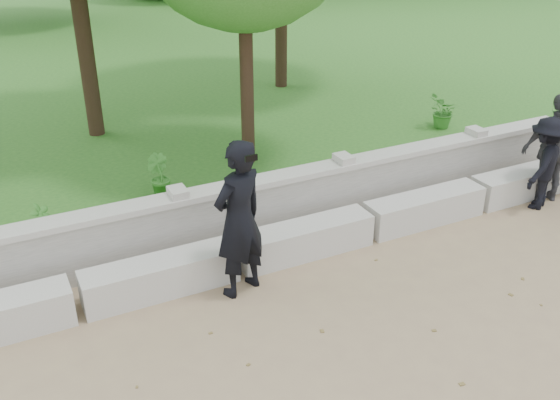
{
  "coord_description": "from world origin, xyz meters",
  "views": [
    {
      "loc": [
        -2.55,
        -4.43,
        4.44
      ],
      "look_at": [
        0.49,
        1.65,
        1.04
      ],
      "focal_mm": 40.0,
      "sensor_mm": 36.0,
      "label": 1
    }
  ],
  "objects": [
    {
      "name": "lawn",
      "position": [
        0.0,
        14.0,
        0.12
      ],
      "size": [
        40.0,
        22.0,
        0.25
      ],
      "primitive_type": "cube",
      "color": "#26581E",
      "rests_on": "ground"
    },
    {
      "name": "shrub_a",
      "position": [
        -2.13,
        3.3,
        0.54
      ],
      "size": [
        0.37,
        0.36,
        0.58
      ],
      "primitive_type": "imported",
      "rotation": [
        0.0,
        0.0,
        0.74
      ],
      "color": "#357828",
      "rests_on": "lawn"
    },
    {
      "name": "shrub_b",
      "position": [
        -0.38,
        3.98,
        0.59
      ],
      "size": [
        0.43,
        0.47,
        0.68
      ],
      "primitive_type": "imported",
      "rotation": [
        0.0,
        0.0,
        2.03
      ],
      "color": "#357828",
      "rests_on": "lawn"
    },
    {
      "name": "visitor_mid",
      "position": [
        4.89,
        1.53,
        0.72
      ],
      "size": [
        1.08,
        0.89,
        1.45
      ],
      "color": "black",
      "rests_on": "ground"
    },
    {
      "name": "ground",
      "position": [
        0.0,
        0.0,
        0.0
      ],
      "size": [
        80.0,
        80.0,
        0.0
      ],
      "primitive_type": "plane",
      "color": "#8F7B58",
      "rests_on": "ground"
    },
    {
      "name": "parapet_wall",
      "position": [
        0.0,
        2.6,
        0.46
      ],
      "size": [
        12.5,
        0.35,
        0.9
      ],
      "color": "#BBB8B0",
      "rests_on": "ground"
    },
    {
      "name": "man_main",
      "position": [
        -0.12,
        1.5,
        0.99
      ],
      "size": [
        0.84,
        0.78,
        1.98
      ],
      "color": "black",
      "rests_on": "ground"
    },
    {
      "name": "visitor_right",
      "position": [
        5.22,
        1.65,
        0.87
      ],
      "size": [
        1.1,
        0.77,
        1.73
      ],
      "color": "#38383C",
      "rests_on": "ground"
    },
    {
      "name": "shrub_c",
      "position": [
        5.43,
        4.47,
        0.57
      ],
      "size": [
        0.76,
        0.74,
        0.65
      ],
      "primitive_type": "imported",
      "rotation": [
        0.0,
        0.0,
        3.71
      ],
      "color": "#357828",
      "rests_on": "lawn"
    },
    {
      "name": "concrete_bench",
      "position": [
        0.0,
        1.9,
        0.22
      ],
      "size": [
        11.9,
        0.45,
        0.45
      ],
      "color": "beige",
      "rests_on": "ground"
    }
  ]
}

